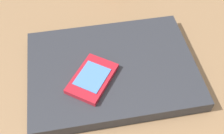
{
  "coord_description": "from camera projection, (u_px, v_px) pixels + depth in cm",
  "views": [
    {
      "loc": [
        -24.61,
        -27.63,
        48.25
      ],
      "look_at": [
        -8.35,
        2.68,
        5.0
      ],
      "focal_mm": 45.78,
      "sensor_mm": 36.0,
      "label": 1
    }
  ],
  "objects": [
    {
      "name": "laptop_closed",
      "position": [
        112.0,
        69.0,
        0.56
      ],
      "size": [
        37.7,
        32.07,
        2.52
      ],
      "primitive_type": "cube",
      "rotation": [
        0.0,
        0.0,
        -0.31
      ],
      "color": "#33353D",
      "rests_on": "desk_surface"
    },
    {
      "name": "desk_surface",
      "position": [
        154.0,
        72.0,
        0.59
      ],
      "size": [
        120.0,
        80.0,
        3.0
      ],
      "primitive_type": "cube",
      "color": "#9E7751",
      "rests_on": "ground"
    },
    {
      "name": "cell_phone_on_laptop",
      "position": [
        92.0,
        78.0,
        0.52
      ],
      "size": [
        11.49,
        10.74,
        1.13
      ],
      "color": "red",
      "rests_on": "laptop_closed"
    }
  ]
}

